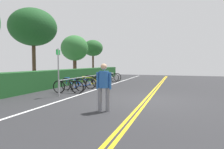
# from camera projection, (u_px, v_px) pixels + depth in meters

# --- Properties ---
(ground_plane) EXTENTS (35.79, 13.14, 0.05)m
(ground_plane) POSITION_uv_depth(u_px,v_px,m) (147.00, 100.00, 8.22)
(ground_plane) COLOR #2B2B2D
(centre_line_yellow_inner) EXTENTS (32.21, 0.10, 0.00)m
(centre_line_yellow_inner) POSITION_uv_depth(u_px,v_px,m) (149.00, 100.00, 8.19)
(centre_line_yellow_inner) COLOR gold
(centre_line_yellow_inner) RESTS_ON ground_plane
(centre_line_yellow_outer) EXTENTS (32.21, 0.10, 0.00)m
(centre_line_yellow_outer) POSITION_uv_depth(u_px,v_px,m) (145.00, 100.00, 8.25)
(centre_line_yellow_outer) COLOR gold
(centre_line_yellow_outer) RESTS_ON ground_plane
(bike_lane_stripe_white) EXTENTS (32.21, 0.12, 0.00)m
(bike_lane_stripe_white) POSITION_uv_depth(u_px,v_px,m) (77.00, 95.00, 9.31)
(bike_lane_stripe_white) COLOR white
(bike_lane_stripe_white) RESTS_ON ground_plane
(bike_rack) EXTENTS (8.52, 0.05, 0.73)m
(bike_rack) POSITION_uv_depth(u_px,v_px,m) (94.00, 78.00, 13.54)
(bike_rack) COLOR #9EA0A5
(bike_rack) RESTS_ON ground_plane
(bicycle_0) EXTENTS (0.46, 1.76, 0.72)m
(bicycle_0) POSITION_uv_depth(u_px,v_px,m) (68.00, 87.00, 10.04)
(bicycle_0) COLOR black
(bicycle_0) RESTS_ON ground_plane
(bicycle_1) EXTENTS (0.46, 1.80, 0.77)m
(bicycle_1) POSITION_uv_depth(u_px,v_px,m) (73.00, 84.00, 10.94)
(bicycle_1) COLOR black
(bicycle_1) RESTS_ON ground_plane
(bicycle_2) EXTENTS (0.68, 1.61, 0.68)m
(bicycle_2) POSITION_uv_depth(u_px,v_px,m) (82.00, 84.00, 11.78)
(bicycle_2) COLOR black
(bicycle_2) RESTS_ON ground_plane
(bicycle_3) EXTENTS (0.46, 1.81, 0.73)m
(bicycle_3) POSITION_uv_depth(u_px,v_px,m) (90.00, 82.00, 12.67)
(bicycle_3) COLOR black
(bicycle_3) RESTS_ON ground_plane
(bicycle_4) EXTENTS (0.46, 1.83, 0.77)m
(bicycle_4) POSITION_uv_depth(u_px,v_px,m) (94.00, 80.00, 13.53)
(bicycle_4) COLOR black
(bicycle_4) RESTS_ON ground_plane
(bicycle_5) EXTENTS (0.46, 1.65, 0.71)m
(bicycle_5) POSITION_uv_depth(u_px,v_px,m) (101.00, 80.00, 14.47)
(bicycle_5) COLOR black
(bicycle_5) RESTS_ON ground_plane
(bicycle_6) EXTENTS (0.61, 1.61, 0.71)m
(bicycle_6) POSITION_uv_depth(u_px,v_px,m) (103.00, 79.00, 15.37)
(bicycle_6) COLOR black
(bicycle_6) RESTS_ON ground_plane
(bicycle_7) EXTENTS (0.46, 1.81, 0.76)m
(bicycle_7) POSITION_uv_depth(u_px,v_px,m) (108.00, 78.00, 16.14)
(bicycle_7) COLOR black
(bicycle_7) RESTS_ON ground_plane
(bicycle_8) EXTENTS (0.57, 1.79, 0.76)m
(bicycle_8) POSITION_uv_depth(u_px,v_px,m) (112.00, 77.00, 17.08)
(bicycle_8) COLOR black
(bicycle_8) RESTS_ON ground_plane
(pedestrian) EXTENTS (0.32, 0.48, 1.56)m
(pedestrian) POSITION_uv_depth(u_px,v_px,m) (104.00, 84.00, 6.18)
(pedestrian) COLOR slate
(pedestrian) RESTS_ON ground_plane
(sign_post_near) EXTENTS (0.36, 0.08, 2.26)m
(sign_post_near) POSITION_uv_depth(u_px,v_px,m) (58.00, 68.00, 8.95)
(sign_post_near) COLOR gray
(sign_post_near) RESTS_ON ground_plane
(hedge_backdrop) EXTENTS (17.47, 1.12, 1.11)m
(hedge_backdrop) POSITION_uv_depth(u_px,v_px,m) (77.00, 76.00, 15.68)
(hedge_backdrop) COLOR #1C4C21
(hedge_backdrop) RESTS_ON ground_plane
(tree_mid) EXTENTS (3.13, 3.13, 5.25)m
(tree_mid) POSITION_uv_depth(u_px,v_px,m) (33.00, 28.00, 12.87)
(tree_mid) COLOR #473323
(tree_mid) RESTS_ON ground_plane
(tree_far_right) EXTENTS (2.64, 2.64, 4.30)m
(tree_far_right) POSITION_uv_depth(u_px,v_px,m) (75.00, 48.00, 18.65)
(tree_far_right) COLOR #473323
(tree_far_right) RESTS_ON ground_plane
(tree_extra) EXTENTS (2.26, 2.26, 4.26)m
(tree_extra) POSITION_uv_depth(u_px,v_px,m) (93.00, 48.00, 21.95)
(tree_extra) COLOR #473323
(tree_extra) RESTS_ON ground_plane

